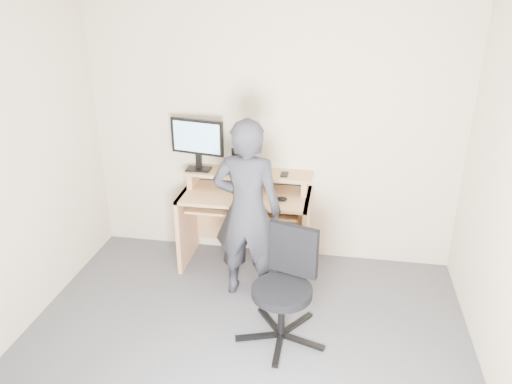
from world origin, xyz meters
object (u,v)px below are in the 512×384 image
(desk, at_px, (247,210))
(monitor, at_px, (197,140))
(person, at_px, (247,211))
(office_chair, at_px, (286,282))

(desk, relative_size, monitor, 2.31)
(desk, bearing_deg, person, -78.77)
(desk, xyz_separation_m, office_chair, (0.50, -1.06, -0.07))
(person, bearing_deg, monitor, -43.02)
(office_chair, relative_size, person, 0.54)
(monitor, xyz_separation_m, office_chair, (0.98, -1.10, -0.73))
(office_chair, bearing_deg, desk, 133.09)
(desk, distance_m, monitor, 0.81)
(desk, height_order, person, person)
(desk, relative_size, person, 0.75)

